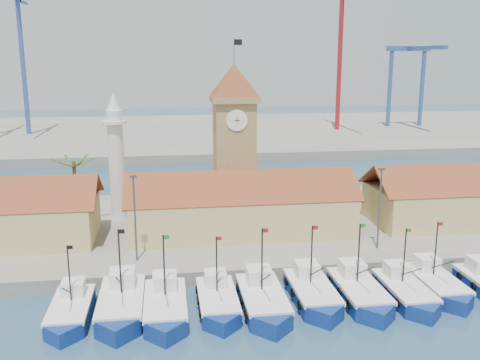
{
  "coord_description": "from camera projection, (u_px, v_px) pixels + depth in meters",
  "views": [
    {
      "loc": [
        -8.7,
        -40.89,
        21.96
      ],
      "look_at": [
        -0.39,
        18.0,
        8.3
      ],
      "focal_mm": 40.0,
      "sensor_mm": 36.0,
      "label": 1
    }
  ],
  "objects": [
    {
      "name": "hall_center",
      "position": [
        241.0,
        211.0,
        63.97
      ],
      "size": [
        27.04,
        10.13,
        7.61
      ],
      "color": "tan",
      "rests_on": "quay"
    },
    {
      "name": "quay",
      "position": [
        236.0,
        227.0,
        68.56
      ],
      "size": [
        140.0,
        32.0,
        1.5
      ],
      "primitive_type": "cube",
      "color": "gray",
      "rests_on": "ground"
    },
    {
      "name": "minaret",
      "position": [
        116.0,
        155.0,
        68.37
      ],
      "size": [
        3.0,
        3.0,
        16.3
      ],
      "color": "silver",
      "rests_on": "quay"
    },
    {
      "name": "boat_4",
      "position": [
        263.0,
        302.0,
        47.29
      ],
      "size": [
        3.76,
        10.3,
        7.79
      ],
      "color": "navy",
      "rests_on": "ground"
    },
    {
      "name": "boat_1",
      "position": [
        121.0,
        306.0,
        46.48
      ],
      "size": [
        3.85,
        10.55,
        7.98
      ],
      "color": "navy",
      "rests_on": "ground"
    },
    {
      "name": "boat_7",
      "position": [
        406.0,
        293.0,
        49.28
      ],
      "size": [
        3.43,
        9.4,
        7.11
      ],
      "color": "navy",
      "rests_on": "ground"
    },
    {
      "name": "ground",
      "position": [
        274.0,
        321.0,
        45.56
      ],
      "size": [
        400.0,
        400.0,
        0.0
      ],
      "primitive_type": "plane",
      "color": "navy",
      "rests_on": "ground"
    },
    {
      "name": "boat_8",
      "position": [
        437.0,
        286.0,
        50.89
      ],
      "size": [
        3.47,
        9.51,
        7.2
      ],
      "color": "navy",
      "rests_on": "ground"
    },
    {
      "name": "boat_3",
      "position": [
        218.0,
        303.0,
        47.34
      ],
      "size": [
        3.39,
        9.27,
        7.02
      ],
      "color": "navy",
      "rests_on": "ground"
    },
    {
      "name": "crane_red_right",
      "position": [
        343.0,
        34.0,
        144.47
      ],
      "size": [
        1.0,
        35.0,
        46.71
      ],
      "color": "maroon",
      "rests_on": "terminal"
    },
    {
      "name": "gantry",
      "position": [
        413.0,
        64.0,
        152.45
      ],
      "size": [
        13.0,
        22.0,
        23.2
      ],
      "color": "#304E95",
      "rests_on": "terminal"
    },
    {
      "name": "boat_0",
      "position": [
        70.0,
        313.0,
        45.58
      ],
      "size": [
        3.31,
        9.06,
        6.85
      ],
      "color": "navy",
      "rests_on": "ground"
    },
    {
      "name": "boat_2",
      "position": [
        165.0,
        308.0,
        46.18
      ],
      "size": [
        3.65,
        9.99,
        7.56
      ],
      "color": "navy",
      "rests_on": "ground"
    },
    {
      "name": "boat_5",
      "position": [
        313.0,
        295.0,
        48.88
      ],
      "size": [
        3.62,
        9.93,
        7.51
      ],
      "color": "navy",
      "rests_on": "ground"
    },
    {
      "name": "terminal",
      "position": [
        196.0,
        133.0,
        151.5
      ],
      "size": [
        240.0,
        80.0,
        2.0
      ],
      "primitive_type": "cube",
      "color": "gray",
      "rests_on": "ground"
    },
    {
      "name": "crane_blue_near",
      "position": [
        20.0,
        44.0,
        136.64
      ],
      "size": [
        1.0,
        32.61,
        42.21
      ],
      "color": "#304E95",
      "rests_on": "terminal"
    },
    {
      "name": "boat_6",
      "position": [
        360.0,
        294.0,
        48.98
      ],
      "size": [
        3.7,
        10.13,
        7.66
      ],
      "color": "navy",
      "rests_on": "ground"
    },
    {
      "name": "palm_tree",
      "position": [
        75.0,
        187.0,
        66.53
      ],
      "size": [
        5.6,
        5.03,
        8.39
      ],
      "color": "brown",
      "rests_on": "quay"
    },
    {
      "name": "lamp_posts",
      "position": [
        256.0,
        209.0,
        55.76
      ],
      "size": [
        80.7,
        0.25,
        9.03
      ],
      "color": "#3F3F44",
      "rests_on": "quay"
    },
    {
      "name": "clock_tower",
      "position": [
        234.0,
        138.0,
        67.97
      ],
      "size": [
        5.8,
        5.8,
        22.7
      ],
      "color": "#A08652",
      "rests_on": "quay"
    }
  ]
}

